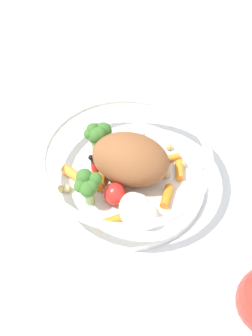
{
  "coord_description": "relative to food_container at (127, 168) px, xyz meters",
  "views": [
    {
      "loc": [
        0.02,
        0.41,
        0.52
      ],
      "look_at": [
        0.01,
        0.01,
        0.03
      ],
      "focal_mm": 54.7,
      "sensor_mm": 36.0,
      "label": 1
    }
  ],
  "objects": [
    {
      "name": "ground_plane",
      "position": [
        -0.0,
        -0.01,
        -0.03
      ],
      "size": [
        2.4,
        2.4,
        0.0
      ],
      "primitive_type": "plane",
      "color": "white"
    },
    {
      "name": "food_container",
      "position": [
        0.0,
        0.0,
        0.0
      ],
      "size": [
        0.21,
        0.21,
        0.07
      ],
      "color": "white",
      "rests_on": "ground_plane"
    }
  ]
}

